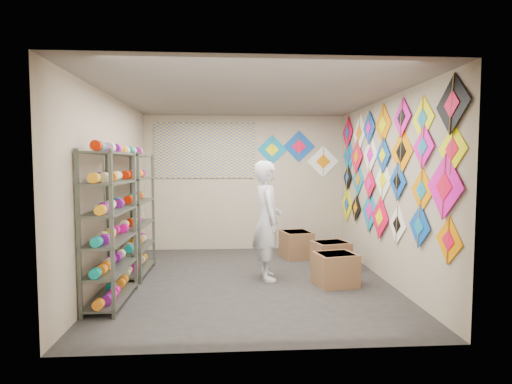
{
  "coord_description": "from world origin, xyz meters",
  "views": [
    {
      "loc": [
        -0.29,
        -5.82,
        1.73
      ],
      "look_at": [
        0.1,
        0.3,
        1.3
      ],
      "focal_mm": 28.0,
      "sensor_mm": 36.0,
      "label": 1
    }
  ],
  "objects": [
    {
      "name": "string_spools",
      "position": [
        -1.78,
        -0.2,
        1.05
      ],
      "size": [
        0.12,
        2.36,
        0.12
      ],
      "color": "#EC0D96",
      "rests_on": "ground"
    },
    {
      "name": "carton_b",
      "position": [
        1.35,
        0.57,
        0.23
      ],
      "size": [
        0.65,
        0.57,
        0.45
      ],
      "primitive_type": "cube",
      "rotation": [
        0.0,
        0.0,
        0.24
      ],
      "color": "brown",
      "rests_on": "ground"
    },
    {
      "name": "shopkeeper",
      "position": [
        0.26,
        0.09,
        0.89
      ],
      "size": [
        0.73,
        0.55,
        1.78
      ],
      "primitive_type": "imported",
      "rotation": [
        0.0,
        0.0,
        1.67
      ],
      "color": "white",
      "rests_on": "ground"
    },
    {
      "name": "poster",
      "position": [
        -0.8,
        2.23,
        2.0
      ],
      "size": [
        2.0,
        0.01,
        1.1
      ],
      "primitive_type": "cube",
      "color": "#524BA2",
      "rests_on": "room_walls"
    },
    {
      "name": "back_wall_kites",
      "position": [
        1.11,
        2.24,
        1.96
      ],
      "size": [
        1.68,
        0.02,
        0.96
      ],
      "color": "#0B7FB0",
      "rests_on": "room_walls"
    },
    {
      "name": "shelf_rack_back",
      "position": [
        -1.78,
        0.45,
        0.95
      ],
      "size": [
        0.4,
        1.1,
        1.9
      ],
      "primitive_type": "cube",
      "color": "#4C5147",
      "rests_on": "ground"
    },
    {
      "name": "kite_wall_display",
      "position": [
        1.98,
        0.07,
        1.66
      ],
      "size": [
        0.06,
        4.33,
        2.07
      ],
      "color": "orange",
      "rests_on": "room_walls"
    },
    {
      "name": "carton_c",
      "position": [
        0.92,
        1.41,
        0.24
      ],
      "size": [
        0.6,
        0.64,
        0.49
      ],
      "primitive_type": "cube",
      "rotation": [
        0.0,
        0.0,
        0.19
      ],
      "color": "brown",
      "rests_on": "ground"
    },
    {
      "name": "carton_a",
      "position": [
        1.2,
        -0.31,
        0.23
      ],
      "size": [
        0.63,
        0.56,
        0.46
      ],
      "primitive_type": "cube",
      "rotation": [
        0.0,
        0.0,
        0.2
      ],
      "color": "brown",
      "rests_on": "ground"
    },
    {
      "name": "ground",
      "position": [
        0.0,
        0.0,
        0.0
      ],
      "size": [
        4.5,
        4.5,
        0.0
      ],
      "primitive_type": "plane",
      "color": "#272522"
    },
    {
      "name": "shelf_rack_front",
      "position": [
        -1.78,
        -0.85,
        0.95
      ],
      "size": [
        0.4,
        1.1,
        1.9
      ],
      "primitive_type": "cube",
      "color": "#4C5147",
      "rests_on": "ground"
    },
    {
      "name": "room_walls",
      "position": [
        0.0,
        0.0,
        1.64
      ],
      "size": [
        4.5,
        4.5,
        4.5
      ],
      "color": "tan",
      "rests_on": "ground"
    }
  ]
}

